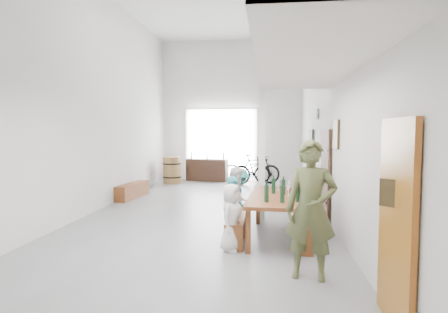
# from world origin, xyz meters

# --- Properties ---
(floor) EXTENTS (12.00, 12.00, 0.00)m
(floor) POSITION_xyz_m (0.00, 0.00, 0.00)
(floor) COLOR slate
(floor) RESTS_ON ground
(room_walls) EXTENTS (12.00, 12.00, 12.00)m
(room_walls) POSITION_xyz_m (0.00, 0.00, 3.55)
(room_walls) COLOR white
(room_walls) RESTS_ON ground
(gateway_portal) EXTENTS (2.80, 0.08, 2.80)m
(gateway_portal) POSITION_xyz_m (-0.40, 5.94, 1.40)
(gateway_portal) COLOR white
(gateway_portal) RESTS_ON ground
(right_wall_decor) EXTENTS (0.07, 8.28, 5.07)m
(right_wall_decor) POSITION_xyz_m (2.70, -1.87, 1.74)
(right_wall_decor) COLOR #965C18
(right_wall_decor) RESTS_ON ground
(balcony) EXTENTS (1.52, 5.62, 4.00)m
(balcony) POSITION_xyz_m (1.98, -3.13, 2.96)
(balcony) COLOR white
(balcony) RESTS_ON ground
(tasting_table) EXTENTS (1.04, 2.29, 0.79)m
(tasting_table) POSITION_xyz_m (1.56, -1.91, 0.71)
(tasting_table) COLOR brown
(tasting_table) RESTS_ON ground
(bench_inner) EXTENTS (0.31, 1.92, 0.44)m
(bench_inner) POSITION_xyz_m (0.88, -1.86, 0.22)
(bench_inner) COLOR brown
(bench_inner) RESTS_ON ground
(bench_wall) EXTENTS (0.42, 1.95, 0.44)m
(bench_wall) POSITION_xyz_m (2.10, -1.94, 0.22)
(bench_wall) COLOR brown
(bench_wall) RESTS_ON ground
(tableware) EXTENTS (0.53, 1.51, 0.35)m
(tableware) POSITION_xyz_m (1.64, -2.08, 0.94)
(tableware) COLOR black
(tableware) RESTS_ON tasting_table
(side_bench) EXTENTS (0.51, 1.57, 0.43)m
(side_bench) POSITION_xyz_m (-2.50, 1.71, 0.22)
(side_bench) COLOR brown
(side_bench) RESTS_ON ground
(oak_barrel) EXTENTS (0.67, 0.67, 0.99)m
(oak_barrel) POSITION_xyz_m (-2.11, 4.80, 0.50)
(oak_barrel) COLOR olive
(oak_barrel) RESTS_ON ground
(serving_counter) EXTENTS (1.68, 0.72, 0.86)m
(serving_counter) POSITION_xyz_m (-0.92, 5.65, 0.43)
(serving_counter) COLOR #352013
(serving_counter) RESTS_ON ground
(counter_bottles) EXTENTS (1.37, 0.26, 0.28)m
(counter_bottles) POSITION_xyz_m (-0.92, 5.65, 1.00)
(counter_bottles) COLOR black
(counter_bottles) RESTS_ON serving_counter
(guest_left_a) EXTENTS (0.50, 0.62, 1.11)m
(guest_left_a) POSITION_xyz_m (0.84, -2.72, 0.55)
(guest_left_a) COLOR white
(guest_left_a) RESTS_ON ground
(guest_left_b) EXTENTS (0.29, 0.43, 1.15)m
(guest_left_b) POSITION_xyz_m (0.83, -2.06, 0.58)
(guest_left_b) COLOR teal
(guest_left_b) RESTS_ON ground
(guest_left_c) EXTENTS (0.50, 0.63, 1.26)m
(guest_left_c) POSITION_xyz_m (0.83, -1.43, 0.63)
(guest_left_c) COLOR white
(guest_left_c) RESTS_ON ground
(guest_left_d) EXTENTS (0.53, 0.80, 1.17)m
(guest_left_d) POSITION_xyz_m (0.86, -1.01, 0.58)
(guest_left_d) COLOR teal
(guest_left_d) RESTS_ON ground
(guest_right_a) EXTENTS (0.47, 0.68, 1.08)m
(guest_right_a) POSITION_xyz_m (2.08, -2.55, 0.54)
(guest_right_a) COLOR red
(guest_right_a) RESTS_ON ground
(guest_right_b) EXTENTS (0.79, 1.18, 1.22)m
(guest_right_b) POSITION_xyz_m (2.17, -1.81, 0.61)
(guest_right_b) COLOR black
(guest_right_b) RESTS_ON ground
(guest_right_c) EXTENTS (0.46, 0.61, 1.13)m
(guest_right_c) POSITION_xyz_m (2.13, -1.27, 0.56)
(guest_right_c) COLOR white
(guest_right_c) RESTS_ON ground
(host_standing) EXTENTS (0.74, 0.55, 1.86)m
(host_standing) POSITION_xyz_m (2.00, -3.75, 0.93)
(host_standing) COLOR #4B512E
(host_standing) RESTS_ON ground
(potted_plant) EXTENTS (0.39, 0.36, 0.38)m
(potted_plant) POSITION_xyz_m (2.45, 0.70, 0.19)
(potted_plant) COLOR #194E18
(potted_plant) RESTS_ON ground
(bicycle_near) EXTENTS (2.05, 1.42, 1.02)m
(bicycle_near) POSITION_xyz_m (0.65, 5.52, 0.51)
(bicycle_near) COLOR black
(bicycle_near) RESTS_ON ground
(bicycle_far) EXTENTS (1.91, 1.06, 1.10)m
(bicycle_far) POSITION_xyz_m (1.01, 4.93, 0.55)
(bicycle_far) COLOR black
(bicycle_far) RESTS_ON ground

